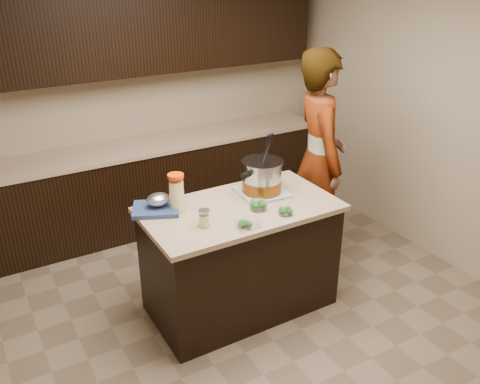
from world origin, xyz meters
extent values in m
plane|color=brown|center=(0.00, 0.00, 0.00)|extent=(4.00, 4.00, 0.00)
cube|color=tan|center=(0.00, 2.00, 1.35)|extent=(4.00, 0.04, 2.70)
cube|color=tan|center=(2.00, 0.00, 1.35)|extent=(0.04, 4.00, 2.70)
cube|color=black|center=(0.00, 1.70, 0.43)|extent=(3.60, 0.60, 0.86)
cube|color=tan|center=(0.00, 1.70, 0.88)|extent=(3.60, 0.63, 0.04)
cube|color=black|center=(0.00, 1.82, 1.95)|extent=(3.60, 0.35, 0.75)
cube|color=black|center=(0.00, 0.00, 0.43)|extent=(1.40, 0.75, 0.86)
cube|color=tan|center=(0.00, 0.00, 0.88)|extent=(1.46, 0.81, 0.04)
cube|color=#507752|center=(0.27, 0.12, 0.91)|extent=(0.39, 0.39, 0.02)
cylinder|color=#B7B7BC|center=(0.27, 0.12, 1.04)|extent=(0.38, 0.38, 0.24)
cylinder|color=brown|center=(0.27, 0.12, 0.97)|extent=(0.38, 0.38, 0.10)
cylinder|color=#B7B7BC|center=(0.27, 0.12, 1.17)|extent=(0.40, 0.40, 0.02)
cube|color=black|center=(0.09, 0.06, 1.11)|extent=(0.08, 0.06, 0.03)
cube|color=black|center=(0.45, 0.17, 1.11)|extent=(0.08, 0.06, 0.03)
cylinder|color=black|center=(0.27, 0.09, 1.23)|extent=(0.06, 0.13, 0.29)
cylinder|color=#E9E08E|center=(-0.43, 0.17, 1.02)|extent=(0.13, 0.13, 0.24)
cylinder|color=white|center=(-0.43, 0.17, 1.03)|extent=(0.14, 0.14, 0.27)
cylinder|color=#E13904|center=(-0.43, 0.17, 1.18)|extent=(0.15, 0.15, 0.02)
cylinder|color=#E9E08E|center=(-0.37, -0.14, 0.94)|extent=(0.08, 0.08, 0.09)
cylinder|color=white|center=(-0.37, -0.14, 0.96)|extent=(0.09, 0.09, 0.11)
cylinder|color=silver|center=(-0.37, -0.14, 1.02)|extent=(0.10, 0.10, 0.02)
cylinder|color=silver|center=(0.09, -0.11, 0.93)|extent=(0.15, 0.15, 0.06)
cylinder|color=silver|center=(0.22, -0.28, 0.93)|extent=(0.13, 0.13, 0.05)
cube|color=silver|center=(-0.11, -0.31, 0.93)|extent=(0.16, 0.12, 0.06)
cube|color=navy|center=(-0.57, 0.25, 0.92)|extent=(0.41, 0.38, 0.03)
ellipsoid|color=silver|center=(-0.55, 0.25, 0.98)|extent=(0.17, 0.14, 0.09)
imported|color=gray|center=(0.98, 0.31, 0.97)|extent=(0.68, 0.83, 1.95)
camera|label=1|loc=(-1.70, -2.94, 2.59)|focal=38.00mm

